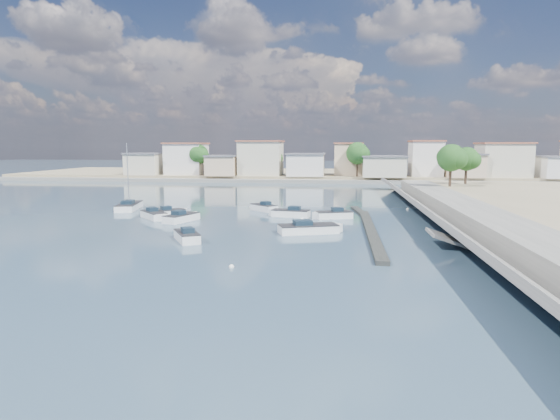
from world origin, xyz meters
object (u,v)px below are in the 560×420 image
object	(u,v)px
motorboat_c	(289,213)
motorboat_h	(311,229)
motorboat_b	(171,213)
motorboat_d	(332,215)
sailboat	(130,206)
motorboat_a	(186,236)
motorboat_e	(183,218)
motorboat_f	(263,208)
motorboat_g	(154,216)

from	to	relation	value
motorboat_c	motorboat_h	xyz separation A→B (m)	(3.29, -10.30, -0.00)
motorboat_b	motorboat_d	size ratio (longest dim) A/B	0.79
motorboat_d	sailboat	xyz separation A→B (m)	(-27.07, 4.96, 0.03)
motorboat_a	sailboat	bearing A→B (deg)	126.29
motorboat_a	motorboat_d	bearing A→B (deg)	48.94
motorboat_b	sailboat	size ratio (longest dim) A/B	0.42
motorboat_e	sailboat	world-z (taller)	sailboat
motorboat_c	motorboat_e	bearing A→B (deg)	-157.01
motorboat_a	motorboat_f	bearing A→B (deg)	79.80
motorboat_e	motorboat_f	world-z (taller)	same
motorboat_a	motorboat_b	xyz separation A→B (m)	(-6.54, 13.87, -0.00)
motorboat_h	sailboat	size ratio (longest dim) A/B	0.71
sailboat	motorboat_f	bearing A→B (deg)	1.96
motorboat_d	motorboat_g	xyz separation A→B (m)	(-20.44, -2.87, 0.00)
motorboat_h	motorboat_e	bearing A→B (deg)	159.79
motorboat_f	motorboat_g	size ratio (longest dim) A/B	0.90
motorboat_c	motorboat_e	distance (m)	12.47
motorboat_b	motorboat_e	xyz separation A→B (m)	(2.63, -3.34, 0.00)
motorboat_c	motorboat_f	size ratio (longest dim) A/B	1.27
motorboat_a	motorboat_d	world-z (taller)	same
motorboat_a	motorboat_d	xyz separation A→B (m)	(12.71, 14.59, -0.00)
motorboat_h	motorboat_b	bearing A→B (deg)	153.23
motorboat_f	motorboat_h	xyz separation A→B (m)	(7.23, -15.08, 0.00)
motorboat_g	motorboat_h	xyz separation A→B (m)	(18.59, -6.63, -0.00)
motorboat_e	motorboat_a	bearing A→B (deg)	-69.64
sailboat	motorboat_b	bearing A→B (deg)	-36.01
motorboat_a	motorboat_g	xyz separation A→B (m)	(-7.73, 11.73, 0.00)
motorboat_c	sailboat	distance (m)	22.32
motorboat_b	motorboat_g	distance (m)	2.45
motorboat_f	motorboat_h	world-z (taller)	same
motorboat_b	motorboat_e	world-z (taller)	same
motorboat_f	sailboat	bearing A→B (deg)	-178.04
motorboat_g	sailboat	distance (m)	10.26
motorboat_f	sailboat	distance (m)	18.00
motorboat_a	motorboat_e	xyz separation A→B (m)	(-3.91, 10.53, -0.00)
motorboat_b	motorboat_h	xyz separation A→B (m)	(17.39, -8.77, 0.00)
motorboat_g	motorboat_e	bearing A→B (deg)	-17.41
motorboat_c	motorboat_g	world-z (taller)	same
motorboat_a	motorboat_g	size ratio (longest dim) A/B	0.99
motorboat_c	motorboat_g	bearing A→B (deg)	-166.52
motorboat_b	motorboat_f	bearing A→B (deg)	31.80
motorboat_e	motorboat_d	bearing A→B (deg)	13.76
motorboat_b	motorboat_f	xyz separation A→B (m)	(10.16, 6.30, 0.00)
motorboat_d	motorboat_f	distance (m)	10.66
motorboat_c	motorboat_d	bearing A→B (deg)	-8.84
motorboat_e	motorboat_f	distance (m)	12.24
motorboat_a	motorboat_b	distance (m)	15.33
motorboat_d	motorboat_g	distance (m)	20.64
motorboat_h	sailboat	distance (m)	29.07
motorboat_g	motorboat_h	size ratio (longest dim) A/B	0.70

